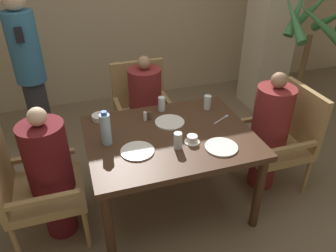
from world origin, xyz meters
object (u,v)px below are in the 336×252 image
object	(u,v)px
chair_right_side	(282,136)
teacup_with_saucer	(192,139)
diner_in_left_chair	(51,174)
plate_main_right	(170,122)
chair_far_side	(142,107)
glass_tall_far	(207,102)
glass_tall_near	(162,104)
bowl_small	(100,117)
water_bottle	(106,129)
chair_left_side	(31,185)
diner_in_right_chair	(269,132)
plate_main_left	(137,151)
plate_dessert_center	(221,147)
potted_palm	(299,88)
glass_tall_mid	(178,141)
standing_host	(30,70)
diner_in_far_chair	(146,108)

from	to	relation	value
chair_right_side	teacup_with_saucer	xyz separation A→B (m)	(-0.94, -0.15, 0.25)
diner_in_left_chair	plate_main_right	xyz separation A→B (m)	(0.97, 0.17, 0.16)
chair_far_side	glass_tall_far	xyz separation A→B (m)	(0.45, -0.62, 0.29)
glass_tall_near	bowl_small	bearing A→B (deg)	179.08
bowl_small	water_bottle	bearing A→B (deg)	-89.51
chair_left_side	diner_in_right_chair	bearing A→B (deg)	0.00
plate_main_left	bowl_small	size ratio (longest dim) A/B	1.84
plate_main_right	glass_tall_near	bearing A→B (deg)	89.77
plate_main_left	bowl_small	world-z (taller)	bowl_small
glass_tall_near	chair_right_side	bearing A→B (deg)	-21.41
plate_main_left	water_bottle	xyz separation A→B (m)	(-0.19, 0.18, 0.12)
plate_dessert_center	plate_main_left	bearing A→B (deg)	166.81
chair_far_side	potted_palm	xyz separation A→B (m)	(1.71, -0.27, 0.09)
potted_palm	plate_main_right	xyz separation A→B (m)	(-1.66, -0.49, 0.15)
plate_main_left	diner_in_right_chair	bearing A→B (deg)	6.67
potted_palm	plate_dessert_center	size ratio (longest dim) A/B	6.89
plate_main_right	glass_tall_mid	distance (m)	0.36
chair_far_side	standing_host	bearing A→B (deg)	161.53
standing_host	teacup_with_saucer	distance (m)	1.84
standing_host	plate_main_right	bearing A→B (deg)	-45.24
plate_main_left	chair_far_side	bearing A→B (deg)	74.61
potted_palm	glass_tall_near	size ratio (longest dim) A/B	13.35
chair_left_side	glass_tall_far	size ratio (longest dim) A/B	7.52
diner_in_right_chair	chair_far_side	bearing A→B (deg)	134.78
glass_tall_near	chair_left_side	bearing A→B (deg)	-160.50
diner_in_left_chair	diner_in_far_chair	world-z (taller)	diner_in_left_chair
plate_main_left	bowl_small	distance (m)	0.58
standing_host	plate_main_right	distance (m)	1.56
chair_left_side	diner_in_right_chair	world-z (taller)	diner_in_right_chair
potted_palm	glass_tall_far	bearing A→B (deg)	-164.28
standing_host	bowl_small	distance (m)	1.04
water_bottle	glass_tall_far	world-z (taller)	water_bottle
diner_in_left_chair	plate_dessert_center	size ratio (longest dim) A/B	4.59
standing_host	glass_tall_mid	world-z (taller)	standing_host
diner_in_right_chair	bowl_small	world-z (taller)	diner_in_right_chair
standing_host	plate_main_left	world-z (taller)	standing_host
chair_left_side	teacup_with_saucer	bearing A→B (deg)	-7.20
diner_in_far_chair	standing_host	size ratio (longest dim) A/B	0.65
glass_tall_mid	water_bottle	bearing A→B (deg)	155.66
plate_dessert_center	water_bottle	distance (m)	0.86
potted_palm	plate_main_left	xyz separation A→B (m)	(-2.00, -0.80, 0.15)
plate_main_right	teacup_with_saucer	world-z (taller)	teacup_with_saucer
diner_in_left_chair	chair_right_side	bearing A→B (deg)	0.00
diner_in_far_chair	potted_palm	size ratio (longest dim) A/B	0.66
chair_left_side	chair_far_side	size ratio (longest dim) A/B	1.00
chair_far_side	plate_main_right	bearing A→B (deg)	-85.93
diner_in_far_chair	plate_dessert_center	distance (m)	1.11
chair_left_side	bowl_small	size ratio (longest dim) A/B	7.12
water_bottle	glass_tall_mid	size ratio (longest dim) A/B	2.14
plate_main_left	glass_tall_mid	distance (m)	0.30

